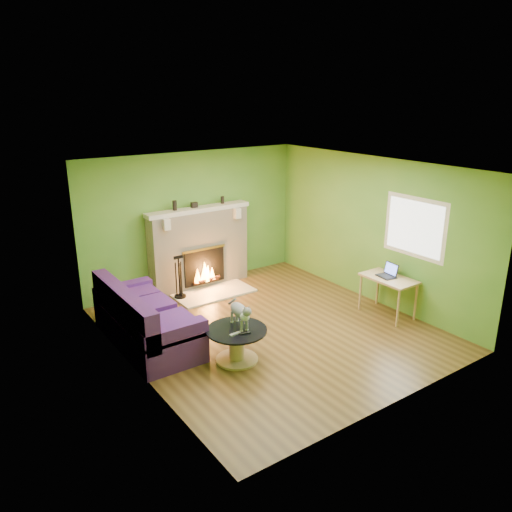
{
  "coord_description": "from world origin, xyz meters",
  "views": [
    {
      "loc": [
        -4.37,
        -5.84,
        3.64
      ],
      "look_at": [
        -0.0,
        0.4,
        1.13
      ],
      "focal_mm": 35.0,
      "sensor_mm": 36.0,
      "label": 1
    }
  ],
  "objects_px": {
    "desk": "(389,282)",
    "coffee_table": "(237,342)",
    "sofa": "(143,321)",
    "cat": "(239,313)"
  },
  "relations": [
    {
      "from": "desk",
      "to": "cat",
      "type": "height_order",
      "value": "cat"
    },
    {
      "from": "sofa",
      "to": "cat",
      "type": "bearing_deg",
      "value": -51.19
    },
    {
      "from": "desk",
      "to": "sofa",
      "type": "bearing_deg",
      "value": 159.62
    },
    {
      "from": "sofa",
      "to": "coffee_table",
      "type": "distance_m",
      "value": 1.51
    },
    {
      "from": "sofa",
      "to": "cat",
      "type": "xyz_separation_m",
      "value": [
        0.95,
        -1.18,
        0.33
      ]
    },
    {
      "from": "coffee_table",
      "to": "cat",
      "type": "height_order",
      "value": "cat"
    },
    {
      "from": "coffee_table",
      "to": "desk",
      "type": "height_order",
      "value": "desk"
    },
    {
      "from": "cat",
      "to": "sofa",
      "type": "bearing_deg",
      "value": 137.47
    },
    {
      "from": "sofa",
      "to": "cat",
      "type": "distance_m",
      "value": 1.55
    },
    {
      "from": "desk",
      "to": "coffee_table",
      "type": "bearing_deg",
      "value": 176.47
    }
  ]
}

